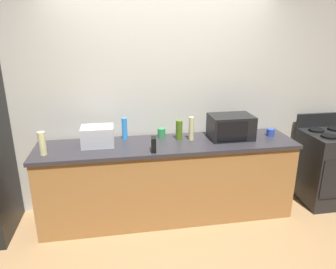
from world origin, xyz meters
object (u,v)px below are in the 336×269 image
Objects in this scene: mug_green at (161,133)px; mug_blue at (270,132)px; cordless_phone at (154,144)px; bottle_hand_soap at (42,143)px; bottle_vinegar at (191,129)px; stove_range at (326,167)px; bottle_olive_oil at (179,130)px; microwave at (231,127)px; toaster_oven at (98,136)px; bottle_spray_cleaner at (125,129)px.

mug_green is 1.19× the size of mug_blue.
cordless_phone is 1.10m from bottle_hand_soap.
cordless_phone is 0.57× the size of bottle_vinegar.
stove_range is 4.89× the size of bottle_olive_oil.
bottle_hand_soap is at bearing -175.32° from microwave.
microwave is 0.59m from bottle_olive_oil.
toaster_oven is (-1.48, 0.01, -0.03)m from microwave.
bottle_hand_soap is (-1.55, -0.18, -0.01)m from bottle_vinegar.
bottle_hand_soap is at bearing -173.32° from bottle_vinegar.
mug_green is (-2.04, 0.21, 0.49)m from stove_range.
bottle_vinegar is (0.73, -0.15, 0.01)m from bottle_spray_cleaner.
bottle_hand_soap is 1.28m from mug_green.
bottle_olive_oil is (-1.86, 0.11, 0.55)m from stove_range.
bottle_olive_oil is 0.93× the size of bottle_hand_soap.
bottle_vinegar is at bearing -11.39° from bottle_spray_cleaner.
toaster_oven is 1.28× the size of bottle_vinegar.
microwave reaches higher than bottle_olive_oil.
bottle_olive_oil is (0.60, -0.11, -0.01)m from bottle_spray_cleaner.
mug_green is at bearing 79.42° from cordless_phone.
bottle_vinegar is at bearing 178.66° from mug_blue.
toaster_oven is 1.54× the size of bottle_olive_oil.
cordless_phone is 0.68× the size of bottle_olive_oil.
cordless_phone is 0.63× the size of bottle_hand_soap.
bottle_hand_soap reaches higher than cordless_phone.
bottle_spray_cleaner is 0.94× the size of bottle_vinegar.
bottle_hand_soap is at bearing -161.42° from toaster_oven.
bottle_vinegar is at bearing 177.82° from stove_range.
bottle_olive_oil is 0.14m from bottle_vinegar.
toaster_oven is 1.37× the size of bottle_spray_cleaner.
toaster_oven is at bearing 179.53° from microwave.
bottle_hand_soap is (-3.28, -0.12, 0.56)m from stove_range.
stove_range is at bearing -3.19° from mug_blue.
mug_green is at bearing 149.63° from bottle_olive_oil.
mug_blue is at bearing 18.42° from cordless_phone.
toaster_oven is 1.44× the size of bottle_hand_soap.
stove_range is 1.94m from bottle_olive_oil.
microwave is 1.41× the size of toaster_oven.
bottle_spray_cleaner reaches higher than mug_green.
microwave is at bearing 177.83° from stove_range.
mug_green is (0.71, 0.15, -0.05)m from toaster_oven.
mug_green is (-0.18, 0.11, -0.06)m from bottle_olive_oil.
toaster_oven reaches higher than mug_green.
cordless_phone is (-0.91, -0.26, -0.06)m from microwave.
bottle_spray_cleaner reaches higher than bottle_olive_oil.
bottle_olive_oil is (0.33, 0.32, 0.04)m from cordless_phone.
toaster_oven is at bearing -179.70° from bottle_vinegar.
toaster_oven is at bearing -152.28° from bottle_spray_cleaner.
mug_blue is at bearing 176.81° from stove_range.
bottle_spray_cleaner is 1.05× the size of bottle_hand_soap.
bottle_olive_oil is 2.49× the size of mug_blue.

